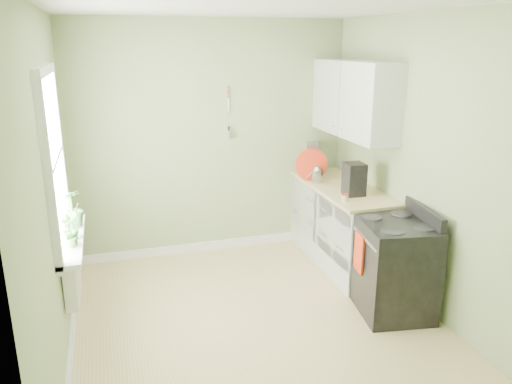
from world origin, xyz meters
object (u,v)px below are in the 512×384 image
object	(u,v)px
stove	(394,267)
coffee_maker	(354,180)
stand_mixer	(312,157)
kettle	(316,175)

from	to	relation	value
stove	coffee_maker	size ratio (longest dim) A/B	2.97
coffee_maker	stand_mixer	bearing A→B (deg)	90.42
stand_mixer	coffee_maker	size ratio (longest dim) A/B	1.18
stove	stand_mixer	size ratio (longest dim) A/B	2.51
stand_mixer	coffee_maker	world-z (taller)	stand_mixer
stand_mixer	kettle	distance (m)	0.56
kettle	coffee_maker	xyz separation A→B (m)	(0.18, -0.54, 0.07)
stove	coffee_maker	bearing A→B (deg)	92.07
stove	stand_mixer	distance (m)	1.98
kettle	coffee_maker	bearing A→B (deg)	-71.68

